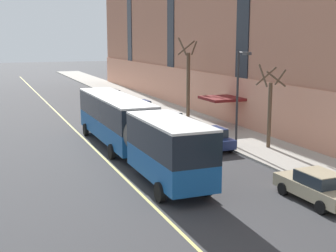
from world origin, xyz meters
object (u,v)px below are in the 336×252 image
(street_tree_far_uptown, at_px, (188,79))
(street_lamp, at_px, (239,89))
(parked_car_navy_4, at_px, (141,108))
(parked_car_champagne_5, at_px, (316,187))
(city_bus, at_px, (131,126))
(parked_car_darkgray_0, at_px, (112,96))
(fire_hydrant, at_px, (159,111))
(parked_car_navy_6, at_px, (211,138))
(parked_car_white_3, at_px, (169,120))
(street_tree_mid_block, at_px, (270,106))

(street_tree_far_uptown, height_order, street_lamp, street_tree_far_uptown)
(parked_car_navy_4, relative_size, parked_car_champagne_5, 0.96)
(city_bus, relative_size, parked_car_darkgray_0, 4.25)
(parked_car_darkgray_0, distance_m, fire_hydrant, 12.15)
(parked_car_navy_4, height_order, parked_car_navy_6, same)
(street_tree_far_uptown, bearing_deg, city_bus, -127.42)
(parked_car_navy_4, bearing_deg, street_lamp, -84.30)
(parked_car_darkgray_0, xyz_separation_m, parked_car_white_3, (0.19, -18.61, -0.00))
(parked_car_navy_4, bearing_deg, street_tree_mid_block, -77.71)
(street_lamp, bearing_deg, fire_hydrant, 90.37)
(street_tree_mid_block, relative_size, street_tree_far_uptown, 0.76)
(parked_car_navy_4, distance_m, parked_car_navy_6, 15.88)
(parked_car_navy_6, bearing_deg, parked_car_champagne_5, -91.25)
(city_bus, xyz_separation_m, parked_car_navy_4, (6.04, 16.22, -1.34))
(parked_car_navy_6, relative_size, street_tree_far_uptown, 0.55)
(parked_car_white_3, bearing_deg, street_lamp, -79.42)
(parked_car_darkgray_0, bearing_deg, parked_car_navy_6, -89.56)
(parked_car_navy_4, xyz_separation_m, street_tree_mid_block, (3.80, -17.47, 2.33))
(parked_car_white_3, xyz_separation_m, street_tree_mid_block, (3.80, -9.64, 2.33))
(city_bus, xyz_separation_m, street_tree_far_uptown, (9.84, 12.85, 1.74))
(parked_car_darkgray_0, bearing_deg, street_tree_far_uptown, -74.26)
(parked_car_champagne_5, xyz_separation_m, fire_hydrant, (1.82, 26.40, -0.29))
(parked_car_navy_6, bearing_deg, parked_car_navy_4, 90.06)
(parked_car_champagne_5, bearing_deg, city_bus, 116.95)
(parked_car_darkgray_0, height_order, parked_car_navy_6, same)
(parked_car_white_3, relative_size, parked_car_champagne_5, 0.99)
(street_lamp, bearing_deg, parked_car_navy_4, 95.70)
(street_tree_far_uptown, bearing_deg, parked_car_navy_6, -106.79)
(parked_car_darkgray_0, height_order, fire_hydrant, parked_car_darkgray_0)
(street_tree_mid_block, relative_size, fire_hydrant, 8.15)
(parked_car_darkgray_0, xyz_separation_m, street_tree_mid_block, (3.99, -28.24, 2.33))
(parked_car_darkgray_0, height_order, street_tree_mid_block, street_tree_mid_block)
(parked_car_navy_4, xyz_separation_m, parked_car_champagne_5, (-0.24, -27.64, 0.00))
(parked_car_champagne_5, xyz_separation_m, street_lamp, (1.92, 10.82, 3.54))
(street_lamp, bearing_deg, parked_car_darkgray_0, 93.88)
(parked_car_darkgray_0, bearing_deg, street_tree_mid_block, -81.95)
(street_tree_far_uptown, bearing_deg, street_tree_mid_block, -89.96)
(parked_car_navy_6, height_order, fire_hydrant, parked_car_navy_6)
(parked_car_navy_6, bearing_deg, parked_car_darkgray_0, 90.44)
(parked_car_navy_6, distance_m, street_tree_far_uptown, 13.43)
(parked_car_navy_4, height_order, parked_car_champagne_5, same)
(parked_car_navy_6, xyz_separation_m, street_tree_far_uptown, (3.78, 12.52, 3.09))
(parked_car_white_3, bearing_deg, street_tree_mid_block, -68.47)
(parked_car_darkgray_0, distance_m, parked_car_white_3, 18.61)
(city_bus, bearing_deg, parked_car_champagne_5, -63.05)
(parked_car_darkgray_0, xyz_separation_m, street_tree_far_uptown, (3.98, -14.14, 3.08))
(parked_car_champagne_5, xyz_separation_m, parked_car_navy_6, (0.26, 11.76, 0.00))
(parked_car_white_3, relative_size, street_tree_far_uptown, 0.59)
(parked_car_white_3, height_order, street_tree_mid_block, street_tree_mid_block)
(parked_car_darkgray_0, distance_m, parked_car_champagne_5, 38.41)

